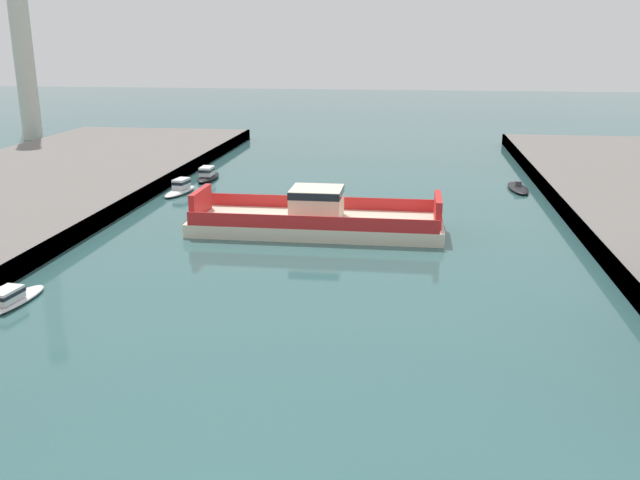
# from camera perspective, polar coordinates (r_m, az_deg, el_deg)

# --- Properties ---
(chain_ferry) EXTENTS (20.93, 7.21, 3.70)m
(chain_ferry) POSITION_cam_1_polar(r_m,az_deg,el_deg) (57.39, -0.28, 1.81)
(chain_ferry) COLOR beige
(chain_ferry) RESTS_ON ground
(moored_boat_near_left) EXTENTS (2.50, 6.01, 1.50)m
(moored_boat_near_left) POSITION_cam_1_polar(r_m,az_deg,el_deg) (73.18, -11.50, 4.24)
(moored_boat_near_left) COLOR white
(moored_boat_near_left) RESTS_ON ground
(moored_boat_mid_left) EXTENTS (1.89, 5.91, 1.56)m
(moored_boat_mid_left) POSITION_cam_1_polar(r_m,az_deg,el_deg) (79.64, -9.29, 5.35)
(moored_boat_mid_left) COLOR black
(moored_boat_mid_left) RESTS_ON ground
(moored_boat_mid_right) EXTENTS (2.31, 5.95, 1.13)m
(moored_boat_mid_right) POSITION_cam_1_polar(r_m,az_deg,el_deg) (45.81, -24.31, -4.46)
(moored_boat_mid_right) COLOR white
(moored_boat_mid_right) RESTS_ON ground
(moored_boat_far_left) EXTENTS (2.22, 6.35, 0.96)m
(moored_boat_far_left) POSITION_cam_1_polar(r_m,az_deg,el_deg) (76.31, 16.09, 4.18)
(moored_boat_far_left) COLOR black
(moored_boat_far_left) RESTS_ON ground
(smokestack_distant_a) EXTENTS (3.37, 3.37, 31.18)m
(smokestack_distant_a) POSITION_cam_1_polar(r_m,az_deg,el_deg) (133.25, -23.51, 15.58)
(smokestack_distant_a) COLOR #9E998E
(smokestack_distant_a) RESTS_ON ground
(smokestack_distant_b) EXTENTS (3.17, 3.17, 38.73)m
(smokestack_distant_b) POSITION_cam_1_polar(r_m,az_deg,el_deg) (119.17, -23.79, 17.44)
(smokestack_distant_b) COLOR beige
(smokestack_distant_b) RESTS_ON ground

